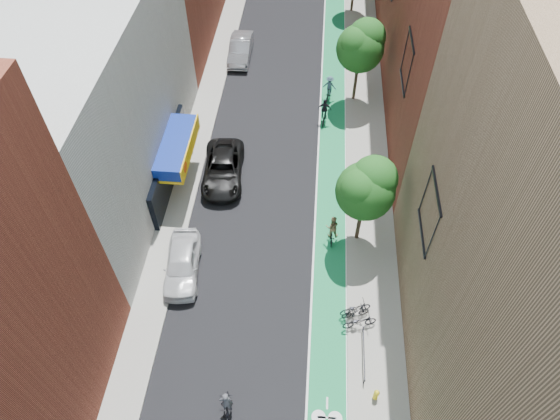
% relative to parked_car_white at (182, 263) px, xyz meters
% --- Properties ---
extents(ground, '(160.00, 160.00, 0.00)m').
position_rel_parked_car_white_xyz_m(ground, '(4.60, -6.75, -0.82)').
color(ground, black).
rests_on(ground, ground).
extents(bike_lane, '(2.00, 68.00, 0.01)m').
position_rel_parked_car_white_xyz_m(bike_lane, '(8.60, 19.25, -0.81)').
color(bike_lane, '#167D3E').
rests_on(bike_lane, ground).
extents(sidewalk_left, '(2.00, 68.00, 0.15)m').
position_rel_parked_car_white_xyz_m(sidewalk_left, '(-1.40, 19.25, -0.74)').
color(sidewalk_left, gray).
rests_on(sidewalk_left, ground).
extents(sidewalk_right, '(3.00, 68.00, 0.15)m').
position_rel_parked_car_white_xyz_m(sidewalk_right, '(11.10, 19.25, -0.74)').
color(sidewalk_right, gray).
rests_on(sidewalk_right, ground).
extents(building_left_white, '(8.00, 20.00, 12.00)m').
position_rel_parked_car_white_xyz_m(building_left_white, '(-6.40, 7.25, 5.18)').
color(building_left_white, silver).
rests_on(building_left_white, ground).
extents(building_right_near_tan, '(8.00, 20.00, 18.00)m').
position_rel_parked_car_white_xyz_m(building_right_near_tan, '(16.60, -4.75, 8.18)').
color(building_right_near_tan, '#8C6B4C').
rests_on(building_right_near_tan, ground).
extents(tree_near, '(3.40, 3.36, 6.42)m').
position_rel_parked_car_white_xyz_m(tree_near, '(10.25, 3.27, 3.84)').
color(tree_near, '#332619').
rests_on(tree_near, ground).
extents(tree_mid, '(3.55, 3.53, 6.74)m').
position_rel_parked_car_white_xyz_m(tree_mid, '(10.25, 17.27, 4.07)').
color(tree_mid, '#332619').
rests_on(tree_mid, ground).
extents(parked_car_white, '(2.41, 4.97, 1.63)m').
position_rel_parked_car_white_xyz_m(parked_car_white, '(0.00, 0.00, 0.00)').
color(parked_car_white, silver).
rests_on(parked_car_white, ground).
extents(parked_car_black, '(3.05, 5.87, 1.58)m').
position_rel_parked_car_white_xyz_m(parked_car_black, '(1.17, 7.87, -0.03)').
color(parked_car_black, black).
rests_on(parked_car_black, ground).
extents(parked_car_silver, '(1.79, 5.06, 1.66)m').
position_rel_parked_car_white_xyz_m(parked_car_silver, '(0.43, 22.48, 0.02)').
color(parked_car_silver, '#999BA1').
rests_on(parked_car_silver, ground).
extents(cyclist_lead, '(0.91, 1.89, 2.06)m').
position_rel_parked_car_white_xyz_m(cyclist_lead, '(3.80, -7.85, -0.13)').
color(cyclist_lead, black).
rests_on(cyclist_lead, ground).
extents(cyclist_lane_near, '(0.83, 1.49, 2.03)m').
position_rel_parked_car_white_xyz_m(cyclist_lane_near, '(8.63, 3.08, 0.09)').
color(cyclist_lane_near, black).
rests_on(cyclist_lane_near, ground).
extents(cyclist_lane_mid, '(1.04, 1.73, 2.05)m').
position_rel_parked_car_white_xyz_m(cyclist_lane_mid, '(7.91, 14.29, -0.03)').
color(cyclist_lane_mid, black).
rests_on(cyclist_lane_mid, ground).
extents(cyclist_lane_far, '(1.17, 1.85, 1.98)m').
position_rel_parked_car_white_xyz_m(cyclist_lane_far, '(8.23, 17.31, 0.05)').
color(cyclist_lane_far, black).
rests_on(cyclist_lane_far, ground).
extents(parked_bike_near, '(1.87, 1.18, 0.93)m').
position_rel_parked_car_white_xyz_m(parked_bike_near, '(10.00, -2.01, -0.20)').
color(parked_bike_near, black).
rests_on(parked_bike_near, sidewalk_right).
extents(parked_bike_mid, '(1.63, 0.92, 0.94)m').
position_rel_parked_car_white_xyz_m(parked_bike_mid, '(10.00, -2.25, -0.20)').
color(parked_bike_mid, black).
rests_on(parked_bike_mid, sidewalk_right).
extents(parked_bike_far, '(1.99, 1.14, 0.99)m').
position_rel_parked_car_white_xyz_m(parked_bike_far, '(10.21, -2.81, -0.17)').
color(parked_bike_far, black).
rests_on(parked_bike_far, sidewalk_right).
extents(fire_hydrant, '(0.27, 0.27, 0.78)m').
position_rel_parked_car_white_xyz_m(fire_hydrant, '(10.93, -6.63, -0.25)').
color(fire_hydrant, yellow).
rests_on(fire_hydrant, sidewalk_right).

